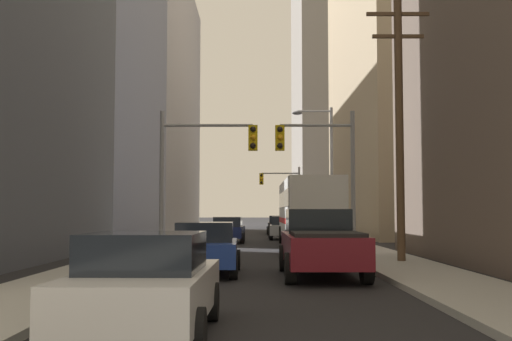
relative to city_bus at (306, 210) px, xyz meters
name	(u,v)px	position (x,y,z in m)	size (l,w,h in m)	color
sidewalk_left	(201,232)	(-7.28, 21.44, -1.85)	(2.64, 160.00, 0.15)	#9E9E99
sidewalk_right	(310,232)	(2.06, 21.44, -1.85)	(2.64, 160.00, 0.15)	#9E9E99
city_bus	(306,210)	(0.00, 0.00, 0.00)	(2.67, 11.50, 3.40)	silver
pickup_truck_maroon	(319,243)	(-0.85, -14.47, -1.00)	(2.20, 5.41, 1.90)	maroon
sedan_white	(145,284)	(-4.27, -22.90, -1.16)	(1.95, 4.23, 1.52)	white
sedan_blue	(204,248)	(-4.14, -13.85, -1.16)	(1.95, 4.24, 1.52)	navy
sedan_navy	(227,230)	(-4.32, 4.82, -1.16)	(1.95, 4.26, 1.52)	#141E4C
sedan_silver	(282,228)	(-0.84, 9.10, -1.16)	(1.95, 4.26, 1.52)	#B7BABF
sedan_black	(278,225)	(-0.82, 17.51, -1.16)	(1.95, 4.22, 1.52)	black
traffic_signal_near_left	(202,158)	(-4.83, -6.53, 2.13)	(4.05, 0.44, 6.00)	gray
traffic_signal_near_right	(318,159)	(-0.05, -6.53, 2.09)	(3.30, 0.44, 6.00)	gray
traffic_signal_far_right	(280,188)	(-0.27, 25.33, 2.11)	(3.78, 0.44, 6.00)	gray
utility_pole_right	(398,122)	(2.32, -10.63, 3.03)	(2.20, 0.28, 9.37)	brown
street_lamp_right	(324,162)	(1.10, 1.45, 2.59)	(2.21, 0.32, 7.50)	gray
building_left_mid_office	(96,103)	(-16.94, 23.04, 9.65)	(16.18, 25.42, 23.16)	#93939E
building_right_mid_block	(502,52)	(17.34, 17.31, 12.78)	(25.37, 24.86, 29.42)	tan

